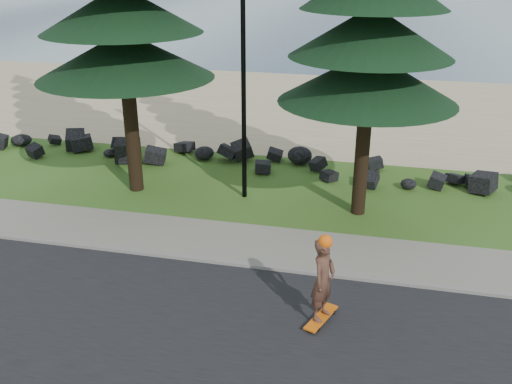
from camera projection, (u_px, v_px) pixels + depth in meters
The scene contains 9 objects.
ground at pixel (215, 244), 14.83m from camera, with size 160.00×160.00×0.00m, color #3E5C1C.
road at pixel (147, 355), 10.79m from camera, with size 160.00×7.00×0.02m, color black.
kerb at pixel (204, 260), 14.00m from camera, with size 160.00×0.20×0.10m, color gray.
sidewalk at pixel (217, 239), 14.99m from camera, with size 160.00×2.00×0.08m, color gray.
beach_sand at pixel (300, 106), 27.82m from camera, with size 160.00×15.00×0.01m, color tan.
ocean at pixel (353, 21), 60.52m from camera, with size 160.00×58.00×0.01m, color #3A546F.
seawall_boulders at pixel (261, 169), 19.85m from camera, with size 60.00×2.40×1.10m, color black, non-canonical shape.
lamp_post at pixel (243, 62), 16.07m from camera, with size 0.25×0.14×8.14m.
skateboarder at pixel (323, 280), 11.37m from camera, with size 0.62×1.09×1.99m.
Camera 1 is at (3.96, -12.52, 7.10)m, focal length 40.00 mm.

